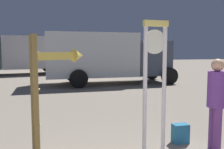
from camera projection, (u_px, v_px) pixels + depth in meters
The scene contains 6 objects.
standing_clock at pixel (155, 75), 4.19m from camera, with size 0.45×0.12×2.35m.
arrow_sign at pixel (54, 75), 4.49m from camera, with size 1.04×0.72×2.13m.
person_near_clock at pixel (216, 100), 4.47m from camera, with size 0.33×0.33×1.70m.
backpack at pixel (180, 134), 4.93m from camera, with size 0.31×0.24×0.38m.
box_truck_near at pixel (106, 56), 13.40m from camera, with size 6.97×2.83×2.73m.
box_truck_far at pixel (26, 53), 18.68m from camera, with size 7.26×3.54×2.87m.
Camera 1 is at (-1.34, -1.99, 1.86)m, focal length 39.50 mm.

